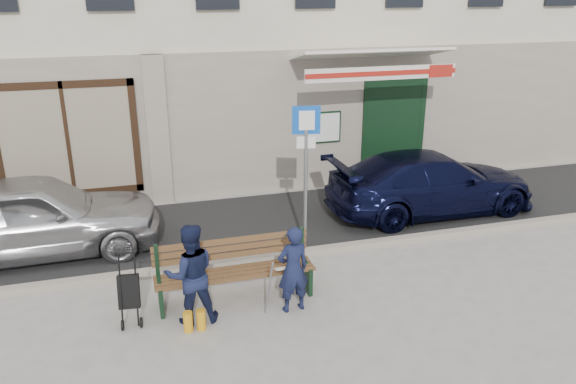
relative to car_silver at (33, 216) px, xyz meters
name	(u,v)px	position (x,y,z in m)	size (l,w,h in m)	color
ground	(284,306)	(3.74, -2.90, -0.73)	(80.00, 80.00, 0.00)	#9E9991
asphalt_lane	(242,226)	(3.74, 0.20, -0.73)	(60.00, 3.20, 0.01)	#282828
curb	(261,258)	(3.74, -1.40, -0.67)	(60.00, 0.18, 0.12)	#9E9384
car_silver	(33,216)	(0.00, 0.00, 0.00)	(1.73, 4.30, 1.46)	silver
car_navy	(431,183)	(7.73, -0.12, -0.09)	(1.80, 4.44, 1.29)	black
parking_sign	(306,156)	(4.66, -1.05, 1.01)	(0.48, 0.12, 2.61)	gray
bench	(232,272)	(3.05, -2.49, -0.27)	(2.40, 1.17, 0.98)	brown
man	(293,269)	(3.84, -3.03, -0.07)	(0.49, 0.32, 1.33)	#141A39
woman	(191,274)	(2.39, -2.91, 0.01)	(0.72, 0.56, 1.48)	#141A38
stroller	(129,293)	(1.54, -2.68, -0.28)	(0.32, 0.44, 1.02)	black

